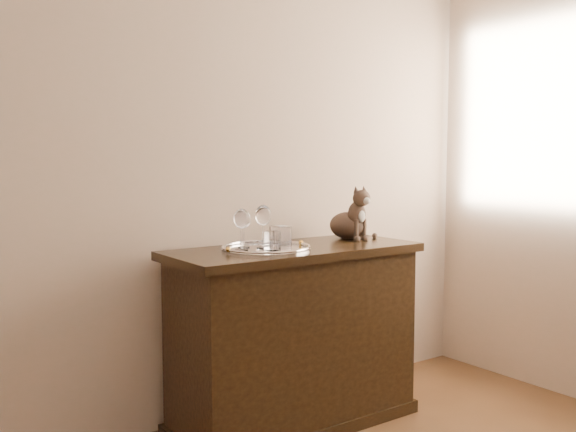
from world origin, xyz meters
name	(u,v)px	position (x,y,z in m)	size (l,w,h in m)	color
wall_back	(143,138)	(0.00, 2.25, 1.35)	(4.00, 0.10, 2.70)	#C3AC92
sideboard	(294,337)	(0.60, 1.94, 0.42)	(1.20, 0.50, 0.85)	black
tray	(266,249)	(0.44, 1.94, 0.85)	(0.40, 0.40, 0.01)	white
wine_glass_a	(244,229)	(0.37, 2.01, 0.94)	(0.06, 0.06, 0.17)	white
wine_glass_c	(241,230)	(0.31, 1.94, 0.95)	(0.07, 0.07, 0.18)	white
wine_glass_d	(263,227)	(0.43, 1.94, 0.96)	(0.07, 0.07, 0.19)	silver
tumbler_a	(282,238)	(0.49, 1.89, 0.91)	(0.09, 0.09, 0.10)	silver
tumbler_b	(273,241)	(0.43, 1.86, 0.90)	(0.07, 0.07, 0.08)	silver
tumbler_c	(278,236)	(0.53, 1.96, 0.90)	(0.08, 0.08, 0.09)	white
cat	(348,212)	(1.00, 2.03, 0.99)	(0.27, 0.25, 0.27)	#4F3C2F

